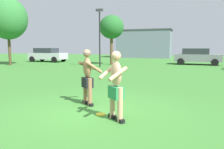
{
  "coord_description": "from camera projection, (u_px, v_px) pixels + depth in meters",
  "views": [
    {
      "loc": [
        2.47,
        -5.57,
        1.79
      ],
      "look_at": [
        0.26,
        1.04,
        0.91
      ],
      "focal_mm": 35.92,
      "sensor_mm": 36.0,
      "label": 1
    }
  ],
  "objects": [
    {
      "name": "tree_left_field",
      "position": [
        112.0,
        27.0,
        21.38
      ],
      "size": [
        2.34,
        2.34,
        4.73
      ],
      "color": "brown",
      "rests_on": "ground_plane"
    },
    {
      "name": "car_silver_far_end",
      "position": [
        47.0,
        55.0,
        25.91
      ],
      "size": [
        4.37,
        2.16,
        1.58
      ],
      "color": "silver",
      "rests_on": "ground_plane"
    },
    {
      "name": "lamp_post",
      "position": [
        100.0,
        31.0,
        19.14
      ],
      "size": [
        0.6,
        0.24,
        4.93
      ],
      "color": "black",
      "rests_on": "ground_plane"
    },
    {
      "name": "outbuilding_behind_lot",
      "position": [
        144.0,
        44.0,
        35.38
      ],
      "size": [
        8.5,
        4.35,
        4.35
      ],
      "color": "slate",
      "rests_on": "ground_plane"
    },
    {
      "name": "frisbee",
      "position": [
        101.0,
        114.0,
        5.88
      ],
      "size": [
        0.26,
        0.26,
        0.03
      ],
      "primitive_type": "cylinder",
      "color": "yellow",
      "rests_on": "ground_plane"
    },
    {
      "name": "player_in_green",
      "position": [
        116.0,
        84.0,
        5.34
      ],
      "size": [
        0.71,
        0.85,
        1.68
      ],
      "color": "black",
      "rests_on": "ground_plane"
    },
    {
      "name": "player_with_cap",
      "position": [
        88.0,
        74.0,
        6.78
      ],
      "size": [
        0.82,
        0.75,
        1.7
      ],
      "color": "black",
      "rests_on": "ground_plane"
    },
    {
      "name": "car_gray_mid_lot",
      "position": [
        197.0,
        56.0,
        21.79
      ],
      "size": [
        4.4,
        2.23,
        1.58
      ],
      "color": "slate",
      "rests_on": "ground_plane"
    },
    {
      "name": "tree_behind_players",
      "position": [
        8.0,
        19.0,
        20.75
      ],
      "size": [
        3.56,
        3.56,
        6.29
      ],
      "color": "#4C3823",
      "rests_on": "ground_plane"
    },
    {
      "name": "ground_plane",
      "position": [
        91.0,
        111.0,
        6.24
      ],
      "size": [
        80.0,
        80.0,
        0.0
      ],
      "primitive_type": "plane",
      "color": "#38752D"
    }
  ]
}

